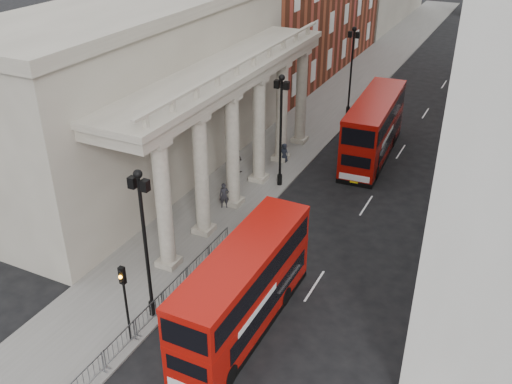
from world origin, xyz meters
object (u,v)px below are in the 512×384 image
lamp_post_mid (281,124)px  traffic_light (124,291)px  lamp_post_north (351,65)px  pedestrian_c (284,153)px  bus_far (374,127)px  pedestrian_b (237,160)px  pedestrian_a (224,196)px  bus_near (244,288)px  lamp_post_south (145,236)px

lamp_post_mid → traffic_light: (0.10, -18.02, -1.80)m
lamp_post_north → traffic_light: lamp_post_north is taller
lamp_post_north → pedestrian_c: 12.99m
bus_far → pedestrian_b: size_ratio=6.35×
pedestrian_a → pedestrian_c: 8.45m
bus_far → traffic_light: bearing=-103.3°
bus_near → bus_far: 22.57m
pedestrian_c → traffic_light: bearing=-74.6°
traffic_light → pedestrian_b: (-3.95, 18.62, -2.08)m
bus_near → traffic_light: bearing=-142.1°
lamp_post_north → pedestrian_a: 21.17m
lamp_post_south → bus_far: (4.59, 24.01, -2.34)m
lamp_post_north → bus_near: bearing=-81.5°
lamp_post_south → pedestrian_c: bearing=93.7°
lamp_post_south → bus_far: lamp_post_south is taller
pedestrian_a → pedestrian_c: (0.77, 8.41, -0.11)m
lamp_post_mid → bus_near: 15.46m
pedestrian_b → bus_near: bearing=128.4°
lamp_post_mid → pedestrian_a: size_ratio=4.65×
pedestrian_c → lamp_post_south: bearing=-74.5°
pedestrian_a → lamp_post_south: bearing=-111.0°
lamp_post_south → pedestrian_c: size_ratio=5.30×
pedestrian_a → traffic_light: bearing=-112.1°
lamp_post_south → traffic_light: 2.71m
lamp_post_south → bus_near: bearing=17.6°
bus_near → bus_far: size_ratio=0.92×
lamp_post_north → pedestrian_c: bearing=-95.9°
bus_near → pedestrian_b: size_ratio=5.81×
bus_far → lamp_post_north: bearing=116.4°
bus_far → pedestrian_c: bearing=-147.1°
lamp_post_mid → pedestrian_c: lamp_post_mid is taller
bus_far → pedestrian_b: 11.33m
lamp_post_south → lamp_post_north: size_ratio=1.00×
lamp_post_south → pedestrian_c: lamp_post_south is taller
pedestrian_c → pedestrian_a: bearing=-83.4°
lamp_post_south → lamp_post_mid: 16.00m
lamp_post_north → pedestrian_a: (-2.03, -20.71, -3.90)m
pedestrian_a → lamp_post_north: bearing=53.2°
traffic_light → pedestrian_a: (-2.13, 13.31, -2.09)m
lamp_post_mid → bus_far: bearing=60.2°
lamp_post_north → bus_near: lamp_post_north is taller
bus_near → lamp_post_south: bearing=-162.4°
lamp_post_mid → bus_far: lamp_post_mid is taller
lamp_post_north → bus_far: bearing=-60.1°
bus_far → bus_near: bearing=-93.6°
lamp_post_north → bus_near: 31.00m
lamp_post_south → traffic_light: bearing=-87.2°
lamp_post_north → traffic_light: (0.10, -34.02, -1.80)m
bus_far → pedestrian_c: size_ratio=7.35×
traffic_light → pedestrian_a: 13.64m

